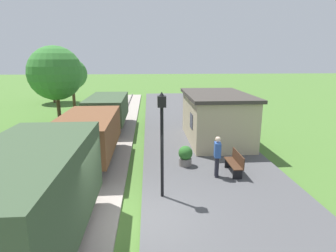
{
  "coord_description": "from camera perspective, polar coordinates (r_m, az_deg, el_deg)",
  "views": [
    {
      "loc": [
        0.5,
        -7.59,
        5.02
      ],
      "look_at": [
        1.49,
        6.4,
        1.53
      ],
      "focal_mm": 29.53,
      "sensor_mm": 36.0,
      "label": 1
    }
  ],
  "objects": [
    {
      "name": "track_ballast",
      "position": [
        9.52,
        -22.33,
        -18.61
      ],
      "size": [
        3.8,
        60.0,
        0.12
      ],
      "primitive_type": "cube",
      "color": "#9E9389",
      "rests_on": "ground"
    },
    {
      "name": "potted_planter",
      "position": [
        12.55,
        3.62,
        -6.1
      ],
      "size": [
        0.64,
        0.64,
        0.92
      ],
      "color": "slate",
      "rests_on": "platform_slab"
    },
    {
      "name": "bench_down_platform",
      "position": [
        20.66,
        6.06,
        1.87
      ],
      "size": [
        0.42,
        1.5,
        0.91
      ],
      "color": "#422819",
      "rests_on": "platform_slab"
    },
    {
      "name": "person_waiting",
      "position": [
        11.4,
        10.12,
        -5.93
      ],
      "size": [
        0.28,
        0.4,
        1.71
      ],
      "rotation": [
        0.0,
        0.0,
        3.04
      ],
      "color": "black",
      "rests_on": "platform_slab"
    },
    {
      "name": "freight_train",
      "position": [
        13.03,
        -16.75,
        -2.3
      ],
      "size": [
        2.5,
        19.4,
        2.72
      ],
      "color": "#384C33",
      "rests_on": "rail_near"
    },
    {
      "name": "station_hut",
      "position": [
        16.37,
        9.84,
        1.88
      ],
      "size": [
        3.5,
        5.8,
        2.78
      ],
      "color": "tan",
      "rests_on": "platform_slab"
    },
    {
      "name": "rail_near",
      "position": [
        9.26,
        -17.95,
        -18.25
      ],
      "size": [
        0.07,
        60.0,
        0.14
      ],
      "primitive_type": "cube",
      "color": "slate",
      "rests_on": "track_ballast"
    },
    {
      "name": "tree_trackside_far",
      "position": [
        22.95,
        -22.23,
        10.05
      ],
      "size": [
        4.09,
        4.09,
        5.91
      ],
      "color": "#4C3823",
      "rests_on": "ground"
    },
    {
      "name": "rail_far",
      "position": [
        9.7,
        -26.64,
        -17.55
      ],
      "size": [
        0.07,
        60.0,
        0.14
      ],
      "primitive_type": "cube",
      "color": "slate",
      "rests_on": "track_ballast"
    },
    {
      "name": "bench_near_hut",
      "position": [
        12.06,
        13.68,
        -7.33
      ],
      "size": [
        0.42,
        1.5,
        0.91
      ],
      "color": "#422819",
      "rests_on": "platform_slab"
    },
    {
      "name": "tree_field_distant",
      "position": [
        33.94,
        -22.91,
        10.5
      ],
      "size": [
        4.35,
        4.35,
        5.79
      ],
      "color": "#4C3823",
      "rests_on": "ground"
    },
    {
      "name": "tree_field_left",
      "position": [
        28.03,
        -19.22,
        10.07
      ],
      "size": [
        2.83,
        2.83,
        4.92
      ],
      "color": "#4C3823",
      "rests_on": "ground"
    },
    {
      "name": "platform_slab",
      "position": [
        9.43,
        13.92,
        -17.78
      ],
      "size": [
        6.0,
        60.0,
        0.25
      ],
      "primitive_type": "cube",
      "color": "#4C4C4F",
      "rests_on": "ground"
    },
    {
      "name": "ground_plane",
      "position": [
        9.11,
        -6.91,
        -19.58
      ],
      "size": [
        160.0,
        160.0,
        0.0
      ],
      "primitive_type": "plane",
      "color": "#47702D"
    },
    {
      "name": "lamp_post_near",
      "position": [
        9.17,
        -1.27,
        -0.04
      ],
      "size": [
        0.28,
        0.28,
        3.7
      ],
      "color": "black",
      "rests_on": "platform_slab"
    }
  ]
}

